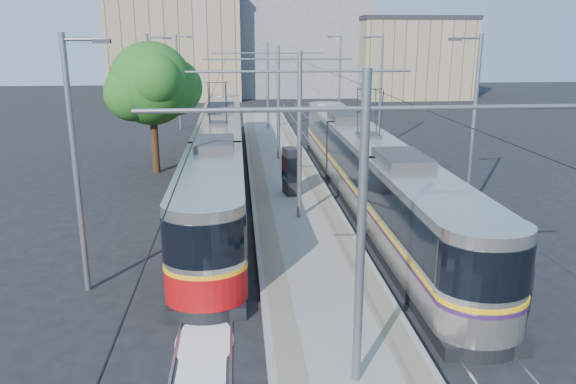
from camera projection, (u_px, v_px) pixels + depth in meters
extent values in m
plane|color=black|center=(328.00, 309.00, 16.82)|extent=(160.00, 160.00, 0.00)
cube|color=gray|center=(282.00, 172.00, 33.09)|extent=(4.00, 50.00, 0.30)
cube|color=gray|center=(258.00, 170.00, 32.92)|extent=(0.70, 50.00, 0.01)
cube|color=gray|center=(307.00, 169.00, 33.17)|extent=(0.70, 50.00, 0.01)
cube|color=gray|center=(209.00, 175.00, 32.75)|extent=(0.07, 70.00, 0.03)
cube|color=gray|center=(233.00, 175.00, 32.87)|extent=(0.07, 70.00, 0.03)
cube|color=gray|center=(331.00, 173.00, 33.37)|extent=(0.07, 70.00, 0.03)
cube|color=gray|center=(354.00, 172.00, 33.50)|extent=(0.07, 70.00, 0.03)
cube|color=silver|center=(201.00, 373.00, 13.63)|extent=(1.20, 5.00, 0.01)
cube|color=black|center=(220.00, 180.00, 31.04)|extent=(2.30, 31.47, 0.40)
cube|color=#ACA79E|center=(219.00, 150.00, 30.60)|extent=(2.40, 29.87, 2.90)
cube|color=black|center=(219.00, 141.00, 30.46)|extent=(2.43, 29.87, 1.30)
cube|color=#FB9F0D|center=(220.00, 158.00, 30.70)|extent=(2.43, 29.87, 0.12)
cube|color=#AE090D|center=(220.00, 166.00, 30.84)|extent=(2.42, 29.87, 1.10)
cube|color=#2D2D30|center=(218.00, 121.00, 30.16)|extent=(1.68, 3.00, 0.30)
cube|color=black|center=(366.00, 199.00, 27.44)|extent=(2.30, 27.85, 0.40)
cube|color=#B6B2A7|center=(367.00, 166.00, 27.00)|extent=(2.40, 26.25, 2.90)
cube|color=black|center=(367.00, 156.00, 26.86)|extent=(2.43, 26.25, 1.30)
cube|color=#F2AE0C|center=(367.00, 174.00, 27.10)|extent=(2.43, 26.25, 0.12)
cube|color=#361448|center=(367.00, 177.00, 27.15)|extent=(2.43, 26.25, 0.10)
cube|color=#2D2D30|center=(368.00, 133.00, 26.56)|extent=(1.68, 3.00, 0.30)
cylinder|color=slate|center=(361.00, 235.00, 11.96)|extent=(0.20, 0.20, 7.00)
cylinder|color=slate|center=(366.00, 109.00, 11.23)|extent=(9.20, 0.10, 0.10)
cylinder|color=slate|center=(299.00, 137.00, 23.47)|extent=(0.20, 0.20, 7.00)
cylinder|color=slate|center=(300.00, 71.00, 22.74)|extent=(9.20, 0.10, 0.10)
cylinder|color=slate|center=(278.00, 103.00, 34.98)|extent=(0.20, 0.20, 7.00)
cylinder|color=slate|center=(278.00, 59.00, 34.25)|extent=(9.20, 0.10, 0.10)
cylinder|color=slate|center=(268.00, 87.00, 46.48)|extent=(0.20, 0.20, 7.00)
cylinder|color=slate|center=(267.00, 53.00, 45.75)|extent=(9.20, 0.10, 0.10)
cylinder|color=black|center=(218.00, 79.00, 31.31)|extent=(0.02, 70.00, 0.02)
cylinder|color=black|center=(345.00, 78.00, 31.94)|extent=(0.02, 70.00, 0.02)
cylinder|color=slate|center=(76.00, 169.00, 17.01)|extent=(0.18, 0.18, 8.00)
cube|color=#2D2D30|center=(102.00, 41.00, 16.09)|extent=(0.50, 0.22, 0.12)
cylinder|color=slate|center=(151.00, 105.00, 32.35)|extent=(0.18, 0.18, 8.00)
cube|color=#2D2D30|center=(167.00, 38.00, 31.44)|extent=(0.50, 0.22, 0.12)
cylinder|color=slate|center=(178.00, 83.00, 47.70)|extent=(0.18, 0.18, 8.00)
cube|color=#2D2D30|center=(189.00, 37.00, 46.78)|extent=(0.50, 0.22, 0.12)
cylinder|color=slate|center=(473.00, 130.00, 24.07)|extent=(0.18, 0.18, 8.00)
cube|color=#2D2D30|center=(455.00, 39.00, 22.96)|extent=(0.50, 0.22, 0.12)
cylinder|color=slate|center=(380.00, 93.00, 39.41)|extent=(0.18, 0.18, 8.00)
cube|color=#2D2D30|center=(367.00, 38.00, 38.30)|extent=(0.50, 0.22, 0.12)
cylinder|color=slate|center=(340.00, 77.00, 54.75)|extent=(0.18, 0.18, 8.00)
cube|color=#2D2D30|center=(329.00, 37.00, 53.64)|extent=(0.50, 0.22, 0.12)
cube|color=black|center=(291.00, 171.00, 27.55)|extent=(0.79, 1.11, 2.32)
cube|color=black|center=(291.00, 168.00, 27.51)|extent=(0.84, 1.15, 1.21)
cylinder|color=#382314|center=(155.00, 146.00, 33.12)|extent=(0.43, 0.43, 3.16)
sphere|color=#204E16|center=(151.00, 83.00, 32.13)|extent=(4.75, 4.75, 4.75)
sphere|color=#204E16|center=(174.00, 87.00, 33.07)|extent=(3.36, 3.36, 3.36)
cube|color=gray|center=(177.00, 48.00, 71.78)|extent=(16.00, 12.00, 12.67)
cube|color=gray|center=(298.00, 37.00, 76.65)|extent=(18.00, 14.00, 15.30)
cube|color=gray|center=(410.00, 59.00, 72.87)|extent=(14.00, 10.00, 9.72)
cube|color=#262328|center=(412.00, 18.00, 71.49)|extent=(14.28, 10.20, 0.50)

